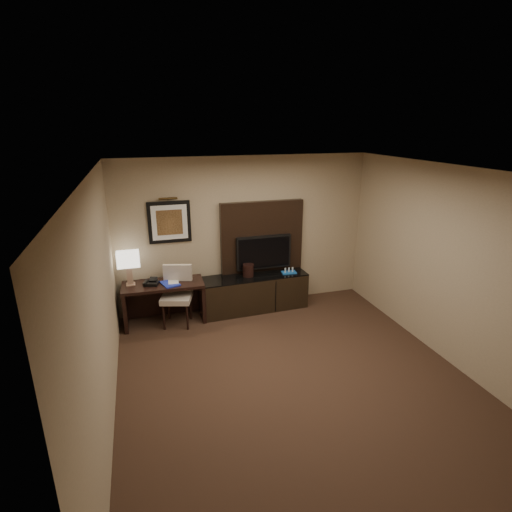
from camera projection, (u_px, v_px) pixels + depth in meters
name	position (u px, v px, depth m)	size (l,w,h in m)	color
floor	(295.00, 381.00, 5.24)	(4.50, 5.00, 0.01)	#332017
ceiling	(303.00, 172.00, 4.38)	(4.50, 5.00, 0.01)	silver
wall_back	(245.00, 233.00, 7.08)	(4.50, 0.01, 2.70)	tan
wall_front	(449.00, 432.00, 2.54)	(4.50, 0.01, 2.70)	tan
wall_left	(100.00, 309.00, 4.20)	(0.01, 5.00, 2.70)	tan
wall_right	(452.00, 267.00, 5.42)	(0.01, 5.00, 2.70)	tan
desk	(164.00, 303.00, 6.67)	(1.32, 0.57, 0.71)	black
credenza	(255.00, 292.00, 7.16)	(1.88, 0.52, 0.65)	black
tv_wall_panel	(262.00, 237.00, 7.13)	(1.50, 0.12, 1.30)	black
tv	(264.00, 252.00, 7.12)	(1.00, 0.08, 0.60)	black
artwork	(169.00, 222.00, 6.61)	(0.70, 0.04, 0.70)	black
picture_light	(168.00, 199.00, 6.45)	(0.04, 0.04, 0.30)	#412F14
desk_chair	(177.00, 297.00, 6.56)	(0.47, 0.55, 0.99)	#C0B1A0
table_lamp	(129.00, 269.00, 6.41)	(0.33, 0.19, 0.54)	#A57F67
desk_phone	(152.00, 282.00, 6.49)	(0.22, 0.20, 0.11)	black
blue_folder	(170.00, 284.00, 6.53)	(0.25, 0.33, 0.02)	#1A2AAD
book	(168.00, 277.00, 6.54)	(0.17, 0.02, 0.23)	#B8A490
water_bottle	(187.00, 274.00, 6.73)	(0.06, 0.06, 0.18)	#A9BDBF
ice_bucket	(248.00, 270.00, 7.00)	(0.20, 0.20, 0.22)	black
minibar_tray	(289.00, 270.00, 7.17)	(0.26, 0.16, 0.09)	#1B5EB3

